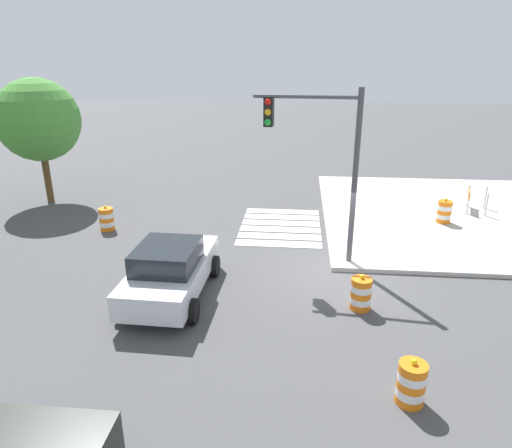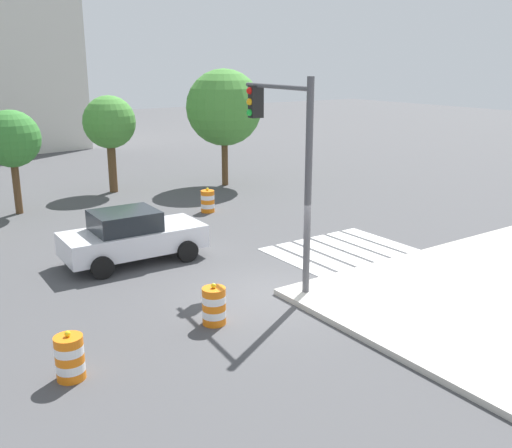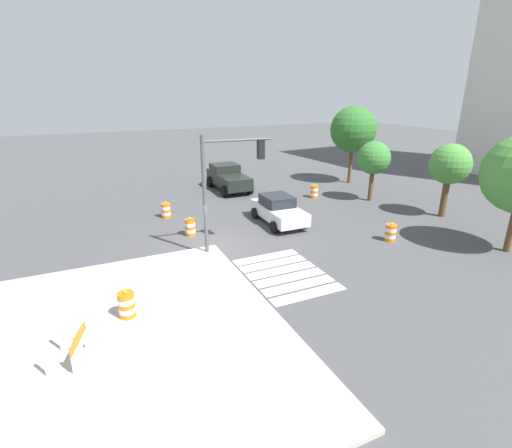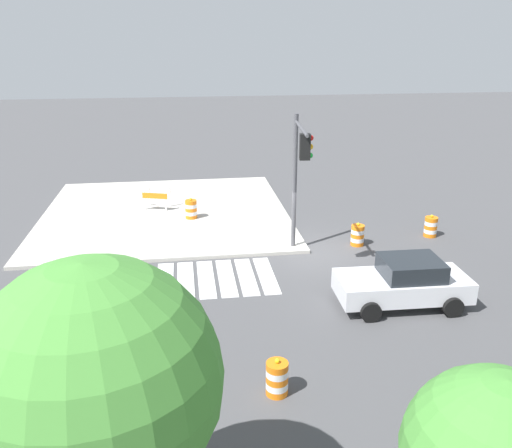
# 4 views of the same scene
# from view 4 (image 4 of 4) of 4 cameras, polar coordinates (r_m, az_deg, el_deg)

# --- Properties ---
(ground_plane) EXTENTS (120.00, 120.00, 0.00)m
(ground_plane) POSITION_cam_4_polar(r_m,az_deg,el_deg) (21.74, 5.91, -3.23)
(ground_plane) COLOR #474749
(sidewalk_corner) EXTENTS (12.00, 12.00, 0.15)m
(sidewalk_corner) POSITION_cam_4_polar(r_m,az_deg,el_deg) (26.75, -9.79, 1.23)
(sidewalk_corner) COLOR #BCB7AD
(sidewalk_corner) RESTS_ON ground
(crosswalk_stripes) EXTENTS (4.35, 3.20, 0.02)m
(crosswalk_stripes) POSITION_cam_4_polar(r_m,az_deg,el_deg) (19.54, -4.34, -5.91)
(crosswalk_stripes) COLOR silver
(crosswalk_stripes) RESTS_ON ground
(sports_car) EXTENTS (4.35, 2.23, 1.63)m
(sports_car) POSITION_cam_4_polar(r_m,az_deg,el_deg) (18.03, 15.81, -6.12)
(sports_car) COLOR silver
(sports_car) RESTS_ON ground
(traffic_barrel_near_corner) EXTENTS (0.56, 0.56, 1.02)m
(traffic_barrel_near_corner) POSITION_cam_4_polar(r_m,az_deg,el_deg) (24.58, 18.48, -0.29)
(traffic_barrel_near_corner) COLOR orange
(traffic_barrel_near_corner) RESTS_ON ground
(traffic_barrel_crosswalk_end) EXTENTS (0.56, 0.56, 1.02)m
(traffic_barrel_crosswalk_end) POSITION_cam_4_polar(r_m,az_deg,el_deg) (13.57, 2.30, -16.43)
(traffic_barrel_crosswalk_end) COLOR orange
(traffic_barrel_crosswalk_end) RESTS_ON ground
(traffic_barrel_median_near) EXTENTS (0.56, 0.56, 1.02)m
(traffic_barrel_median_near) POSITION_cam_4_polar(r_m,az_deg,el_deg) (22.75, 10.99, -1.20)
(traffic_barrel_median_near) COLOR orange
(traffic_barrel_median_near) RESTS_ON ground
(traffic_barrel_on_sidewalk) EXTENTS (0.56, 0.56, 1.02)m
(traffic_barrel_on_sidewalk) POSITION_cam_4_polar(r_m,az_deg,el_deg) (25.40, -7.08, 1.62)
(traffic_barrel_on_sidewalk) COLOR orange
(traffic_barrel_on_sidewalk) RESTS_ON sidewalk_corner
(construction_barricade) EXTENTS (1.41, 1.11, 1.00)m
(construction_barricade) POSITION_cam_4_polar(r_m,az_deg,el_deg) (26.98, -10.83, 2.76)
(construction_barricade) COLOR silver
(construction_barricade) RESTS_ON sidewalk_corner
(traffic_light_pole) EXTENTS (0.55, 3.28, 5.50)m
(traffic_light_pole) POSITION_cam_4_polar(r_m,az_deg,el_deg) (19.87, 4.70, 6.48)
(traffic_light_pole) COLOR #4C4C51
(traffic_light_pole) RESTS_ON sidewalk_corner
(street_tree_streetside_mid) EXTENTS (3.68, 3.68, 5.67)m
(street_tree_streetside_mid) POSITION_cam_4_polar(r_m,az_deg,el_deg) (8.13, -17.04, -16.14)
(street_tree_streetside_mid) COLOR brown
(street_tree_streetside_mid) RESTS_ON ground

